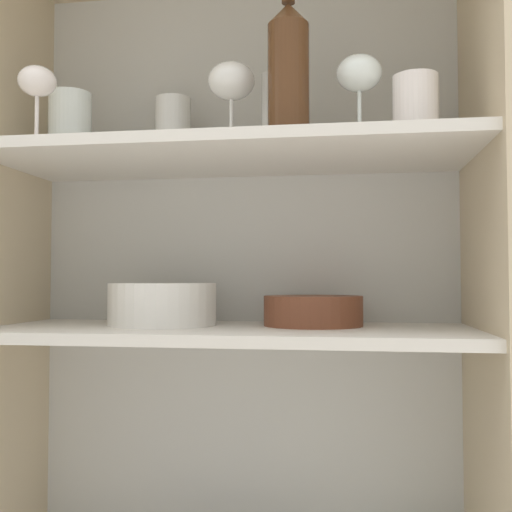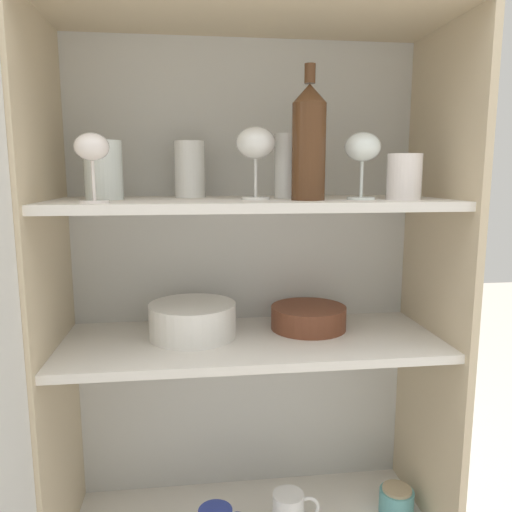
{
  "view_description": "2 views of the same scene",
  "coord_description": "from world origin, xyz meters",
  "views": [
    {
      "loc": [
        0.21,
        -0.92,
        0.89
      ],
      "look_at": [
        0.04,
        0.22,
        0.93
      ],
      "focal_mm": 42.0,
      "sensor_mm": 36.0,
      "label": 1
    },
    {
      "loc": [
        -0.13,
        -0.95,
        1.19
      ],
      "look_at": [
        0.01,
        0.15,
        1.0
      ],
      "focal_mm": 35.0,
      "sensor_mm": 36.0,
      "label": 2
    }
  ],
  "objects": [
    {
      "name": "coffee_mug_extra_1",
      "position": [
        0.09,
        0.13,
        0.37
      ],
      "size": [
        0.12,
        0.08,
        0.09
      ],
      "color": "white",
      "rests_on": "shelf_board_lower"
    },
    {
      "name": "plate_stack_white",
      "position": [
        -0.14,
        0.2,
        0.84
      ],
      "size": [
        0.21,
        0.21,
        0.08
      ],
      "color": "white",
      "rests_on": "shelf_board_middle"
    },
    {
      "name": "tumbler_glass_3",
      "position": [
        -0.33,
        0.19,
        1.19
      ],
      "size": [
        0.08,
        0.08,
        0.13
      ],
      "color": "white",
      "rests_on": "shelf_board_upper"
    },
    {
      "name": "cupboard_top_panel",
      "position": [
        0.0,
        0.17,
        1.53
      ],
      "size": [
        0.92,
        0.38,
        0.02
      ],
      "primitive_type": "cube",
      "color": "#CCB793",
      "rests_on": "cupboard_side_left"
    },
    {
      "name": "cupboard_back_panel",
      "position": [
        0.0,
        0.35,
        0.76
      ],
      "size": [
        0.92,
        0.02,
        1.52
      ],
      "primitive_type": "cube",
      "color": "silver",
      "rests_on": "ground_plane"
    },
    {
      "name": "wine_glass_1",
      "position": [
        0.24,
        0.11,
        1.24
      ],
      "size": [
        0.08,
        0.08,
        0.15
      ],
      "color": "white",
      "rests_on": "shelf_board_upper"
    },
    {
      "name": "wine_glass_0",
      "position": [
        -0.32,
        0.05,
        1.23
      ],
      "size": [
        0.07,
        0.07,
        0.13
      ],
      "color": "silver",
      "rests_on": "shelf_board_upper"
    },
    {
      "name": "shelf_board_upper",
      "position": [
        0.0,
        0.17,
        1.12
      ],
      "size": [
        0.88,
        0.34,
        0.02
      ],
      "primitive_type": "cube",
      "color": "silver"
    },
    {
      "name": "mixing_bowl_large",
      "position": [
        0.15,
        0.23,
        0.83
      ],
      "size": [
        0.19,
        0.19,
        0.06
      ],
      "color": "brown",
      "rests_on": "shelf_board_middle"
    },
    {
      "name": "wine_glass_2",
      "position": [
        0.01,
        0.15,
        1.25
      ],
      "size": [
        0.09,
        0.09,
        0.16
      ],
      "color": "white",
      "rests_on": "shelf_board_upper"
    },
    {
      "name": "tumbler_glass_2",
      "position": [
        -0.14,
        0.26,
        1.2
      ],
      "size": [
        0.07,
        0.07,
        0.13
      ],
      "color": "white",
      "rests_on": "shelf_board_upper"
    },
    {
      "name": "tumbler_glass_1",
      "position": [
        0.33,
        0.1,
        1.18
      ],
      "size": [
        0.08,
        0.08,
        0.1
      ],
      "color": "silver",
      "rests_on": "shelf_board_upper"
    },
    {
      "name": "cupboard_side_left",
      "position": [
        -0.45,
        0.17,
        0.76
      ],
      "size": [
        0.02,
        0.38,
        1.52
      ],
      "primitive_type": "cube",
      "color": "#CCB793",
      "rests_on": "ground_plane"
    },
    {
      "name": "wine_bottle",
      "position": [
        0.11,
        0.11,
        1.25
      ],
      "size": [
        0.07,
        0.07,
        0.28
      ],
      "color": "#4C2D19",
      "rests_on": "shelf_board_upper"
    },
    {
      "name": "shelf_board_middle",
      "position": [
        0.0,
        0.17,
        0.79
      ],
      "size": [
        0.88,
        0.34,
        0.02
      ],
      "primitive_type": "cube",
      "color": "silver"
    },
    {
      "name": "storage_jar",
      "position": [
        0.37,
        0.15,
        0.35
      ],
      "size": [
        0.09,
        0.09,
        0.07
      ],
      "color": "#5BA3A8",
      "rests_on": "shelf_board_lower"
    },
    {
      "name": "tumbler_glass_0",
      "position": [
        0.09,
        0.19,
        1.2
      ],
      "size": [
        0.06,
        0.06,
        0.15
      ],
      "color": "white",
      "rests_on": "shelf_board_upper"
    },
    {
      "name": "cupboard_side_right",
      "position": [
        0.45,
        0.17,
        0.76
      ],
      "size": [
        0.02,
        0.38,
        1.52
      ],
      "primitive_type": "cube",
      "color": "#CCB793",
      "rests_on": "ground_plane"
    }
  ]
}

